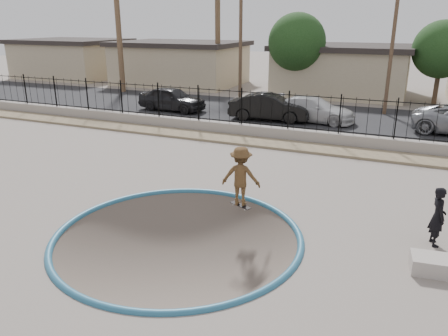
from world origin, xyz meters
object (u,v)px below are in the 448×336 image
at_px(car_a, 172,99).
at_px(car_c, 313,109).
at_px(videographer, 438,217).
at_px(concrete_ledge, 446,267).
at_px(car_b, 270,107).
at_px(skateboard, 240,205).
at_px(skater, 241,179).

distance_m(car_a, car_c, 9.34).
distance_m(videographer, car_a, 20.48).
relative_size(concrete_ledge, car_c, 0.32).
bearing_deg(concrete_ledge, car_c, 113.52).
height_order(car_b, car_c, car_b).
relative_size(skateboard, concrete_ledge, 0.51).
height_order(skater, car_a, skater).
xyz_separation_m(car_a, car_c, (9.33, 0.45, -0.06)).
relative_size(skater, car_c, 0.39).
height_order(skater, car_b, skater).
relative_size(skater, concrete_ledge, 1.21).
bearing_deg(car_a, car_b, -88.34).
bearing_deg(car_b, car_a, 81.92).
bearing_deg(skateboard, car_c, 117.55).
relative_size(car_a, car_b, 0.95).
xyz_separation_m(skateboard, concrete_ledge, (5.95, -1.73, 0.14)).
relative_size(videographer, car_a, 0.36).
xyz_separation_m(car_a, car_b, (6.88, -0.28, 0.01)).
bearing_deg(videographer, car_c, 8.24).
relative_size(concrete_ledge, car_b, 0.33).
height_order(car_a, car_c, car_a).
height_order(concrete_ledge, car_c, car_c).
bearing_deg(videographer, car_a, 33.21).
bearing_deg(skater, car_c, -96.31).
xyz_separation_m(skater, car_b, (-3.09, 12.67, -0.14)).
xyz_separation_m(skater, car_a, (-9.97, 12.95, -0.15)).
relative_size(skateboard, car_b, 0.17).
bearing_deg(car_c, concrete_ledge, -150.66).
distance_m(skater, concrete_ledge, 6.24).
relative_size(skater, car_a, 0.42).
xyz_separation_m(skater, skateboard, (-0.00, 0.00, -0.91)).
relative_size(skater, skateboard, 2.35).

